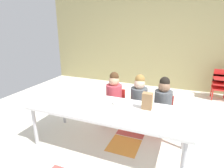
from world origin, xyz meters
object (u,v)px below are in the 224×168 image
at_px(seated_child_middle_seat, 139,97).
at_px(donut_powdered_on_plate, 117,103).
at_px(paper_plate_near_edge, 117,104).
at_px(paper_plate_center_table, 61,103).
at_px(craft_table, 108,111).
at_px(seated_child_near_camera, 114,94).
at_px(kid_chair_red_stack, 220,82).
at_px(paper_bag_brown, 147,101).
at_px(seated_child_far_right, 163,101).

bearing_deg(seated_child_middle_seat, donut_powdered_on_plate, -111.92).
relative_size(paper_plate_near_edge, paper_plate_center_table, 1.00).
height_order(craft_table, paper_plate_near_edge, paper_plate_near_edge).
height_order(paper_plate_near_edge, paper_plate_center_table, same).
bearing_deg(paper_plate_center_table, seated_child_near_camera, 56.06).
height_order(kid_chair_red_stack, paper_bag_brown, paper_bag_brown).
bearing_deg(paper_plate_near_edge, seated_child_near_camera, 115.02).
xyz_separation_m(seated_child_middle_seat, paper_bag_brown, (0.22, -0.47, 0.15)).
height_order(seated_child_near_camera, seated_child_middle_seat, same).
height_order(paper_bag_brown, paper_plate_near_edge, paper_bag_brown).
relative_size(craft_table, paper_plate_near_edge, 11.75).
xyz_separation_m(seated_child_near_camera, kid_chair_red_stack, (1.83, 1.99, -0.16)).
relative_size(craft_table, kid_chair_red_stack, 3.11).
bearing_deg(seated_child_near_camera, paper_bag_brown, -36.11).
bearing_deg(seated_child_far_right, seated_child_near_camera, 180.00).
bearing_deg(seated_child_far_right, paper_plate_center_table, -150.04).
height_order(seated_child_near_camera, paper_bag_brown, seated_child_near_camera).
relative_size(craft_table, seated_child_near_camera, 2.31).
bearing_deg(donut_powdered_on_plate, paper_bag_brown, 2.54).
height_order(seated_child_near_camera, donut_powdered_on_plate, seated_child_near_camera).
distance_m(seated_child_far_right, kid_chair_red_stack, 2.25).
height_order(seated_child_near_camera, seated_child_far_right, same).
xyz_separation_m(craft_table, paper_plate_near_edge, (0.07, 0.14, 0.05)).
bearing_deg(kid_chair_red_stack, paper_bag_brown, -115.84).
distance_m(kid_chair_red_stack, paper_plate_center_table, 3.60).
distance_m(seated_child_middle_seat, seated_child_far_right, 0.37).
relative_size(kid_chair_red_stack, paper_plate_near_edge, 3.78).
relative_size(craft_table, seated_child_far_right, 2.31).
bearing_deg(paper_plate_center_table, craft_table, 10.57).
xyz_separation_m(craft_table, paper_plate_center_table, (-0.66, -0.12, 0.05)).
bearing_deg(seated_child_middle_seat, kid_chair_red_stack, 54.68).
bearing_deg(donut_powdered_on_plate, paper_plate_center_table, -160.37).
bearing_deg(paper_plate_center_table, kid_chair_red_stack, 49.52).
distance_m(paper_plate_near_edge, donut_powdered_on_plate, 0.02).
distance_m(craft_table, seated_child_near_camera, 0.64).
bearing_deg(donut_powdered_on_plate, paper_plate_near_edge, 0.00).
distance_m(seated_child_near_camera, seated_child_middle_seat, 0.42).
relative_size(seated_child_near_camera, paper_bag_brown, 4.17).
bearing_deg(seated_child_far_right, paper_bag_brown, -107.89).
distance_m(seated_child_near_camera, paper_plate_near_edge, 0.54).
xyz_separation_m(craft_table, kid_chair_red_stack, (1.67, 2.61, -0.16)).
relative_size(seated_child_near_camera, paper_plate_center_table, 5.10).
distance_m(craft_table, paper_plate_center_table, 0.67).
relative_size(paper_plate_near_edge, donut_powdered_on_plate, 1.45).
bearing_deg(seated_child_middle_seat, paper_plate_center_table, -141.10).
relative_size(seated_child_near_camera, seated_child_middle_seat, 1.00).
height_order(seated_child_middle_seat, donut_powdered_on_plate, seated_child_middle_seat).
xyz_separation_m(seated_child_middle_seat, donut_powdered_on_plate, (-0.20, -0.49, 0.07)).
bearing_deg(seated_child_near_camera, paper_plate_center_table, -123.94).
bearing_deg(paper_bag_brown, seated_child_near_camera, 143.89).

